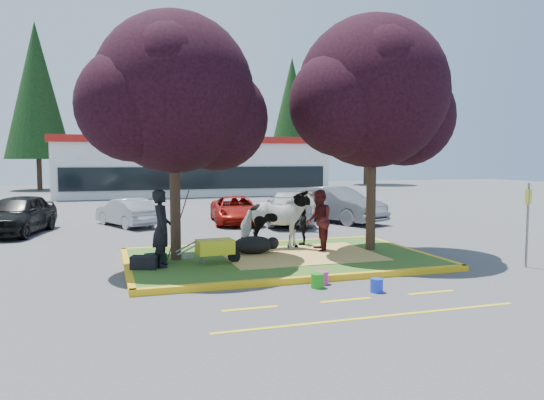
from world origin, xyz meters
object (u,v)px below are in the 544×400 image
object	(u,v)px
handler	(162,228)
wheelbarrow	(215,247)
cow	(277,220)
car_silver	(127,212)
calf	(253,245)
sign_post	(528,216)
bucket_pink	(323,278)
bucket_green	(317,281)
bucket_blue	(377,285)
car_black	(18,214)

from	to	relation	value
handler	wheelbarrow	size ratio (longest dim) A/B	1.16
cow	car_silver	distance (m)	9.05
calf	handler	bearing A→B (deg)	-135.30
calf	cow	bearing A→B (deg)	51.44
sign_post	bucket_pink	world-z (taller)	sign_post
bucket_green	bucket_blue	bearing A→B (deg)	-34.92
bucket_blue	handler	bearing A→B (deg)	140.96
bucket_pink	bucket_blue	bearing A→B (deg)	-51.30
wheelbarrow	sign_post	distance (m)	8.15
handler	cow	bearing A→B (deg)	-64.47
wheelbarrow	bucket_blue	distance (m)	4.37
calf	bucket_green	size ratio (longest dim) A/B	3.71
wheelbarrow	bucket_blue	world-z (taller)	wheelbarrow
cow	calf	xyz separation A→B (m)	(-0.86, -0.44, -0.64)
sign_post	bucket_green	distance (m)	6.18
cow	car_black	size ratio (longest dim) A/B	0.48
calf	bucket_pink	distance (m)	3.40
bucket_pink	car_silver	world-z (taller)	car_silver
bucket_green	car_black	xyz separation A→B (m)	(-7.54, 11.00, 0.59)
handler	sign_post	size ratio (longest dim) A/B	0.88
bucket_blue	car_silver	bearing A→B (deg)	109.71
sign_post	bucket_green	xyz separation A→B (m)	(-6.06, -0.38, -1.18)
wheelbarrow	car_silver	size ratio (longest dim) A/B	0.47
bucket_green	car_silver	size ratio (longest dim) A/B	0.09
cow	handler	bearing A→B (deg)	119.38
cow	sign_post	world-z (taller)	sign_post
sign_post	car_black	size ratio (longest dim) A/B	0.50
calf	wheelbarrow	distance (m)	1.66
bucket_blue	car_black	size ratio (longest dim) A/B	0.07
bucket_blue	car_black	bearing A→B (deg)	126.24
cow	handler	size ratio (longest dim) A/B	1.09
bucket_green	bucket_blue	distance (m)	1.29
wheelbarrow	bucket_pink	xyz separation A→B (m)	(2.00, -2.29, -0.43)
car_black	car_silver	size ratio (longest dim) A/B	1.23
handler	car_black	bearing A→B (deg)	31.64
cow	bucket_blue	bearing A→B (deg)	-164.51
cow	bucket_blue	distance (m)	4.90
calf	car_black	bearing A→B (deg)	158.27
calf	sign_post	world-z (taller)	sign_post
calf	bucket_green	bearing A→B (deg)	-58.01
sign_post	car_black	xyz separation A→B (m)	(-13.60, 10.62, -0.59)
wheelbarrow	car_black	world-z (taller)	car_black
bucket_green	car_black	world-z (taller)	car_black
bucket_blue	car_black	xyz separation A→B (m)	(-8.60, 11.73, 0.60)
cow	bucket_pink	xyz separation A→B (m)	(-0.15, -3.75, -0.90)
calf	bucket_blue	bearing A→B (deg)	-46.06
handler	sign_post	distance (m)	9.43
bucket_green	cow	bearing A→B (deg)	84.51
bucket_blue	bucket_pink	bearing A→B (deg)	128.70
calf	bucket_pink	bearing A→B (deg)	-53.36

